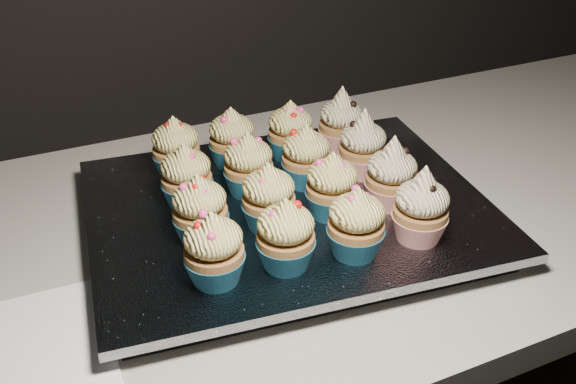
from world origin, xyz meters
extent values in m
cube|color=beige|center=(0.00, 1.70, 0.88)|extent=(2.44, 0.64, 0.04)
cube|color=white|center=(-0.08, 1.57, 0.90)|extent=(0.19, 0.19, 0.00)
cube|color=black|center=(0.25, 1.67, 0.91)|extent=(0.48, 0.39, 0.02)
cube|color=silver|center=(0.25, 1.67, 0.93)|extent=(0.52, 0.43, 0.01)
cone|color=#1A5B7B|center=(0.12, 1.57, 0.95)|extent=(0.06, 0.06, 0.03)
ellipsoid|color=#F8DE7D|center=(0.12, 1.57, 0.99)|extent=(0.06, 0.06, 0.04)
cone|color=#F8DE7D|center=(0.12, 1.57, 1.01)|extent=(0.03, 0.03, 0.02)
cone|color=#1A5B7B|center=(0.20, 1.56, 0.95)|extent=(0.06, 0.06, 0.03)
ellipsoid|color=#F8DE7D|center=(0.20, 1.56, 0.99)|extent=(0.06, 0.06, 0.04)
cone|color=#F8DE7D|center=(0.20, 1.56, 1.01)|extent=(0.03, 0.03, 0.02)
cone|color=#1A5B7B|center=(0.27, 1.55, 0.95)|extent=(0.06, 0.06, 0.03)
ellipsoid|color=#F8DE7D|center=(0.27, 1.55, 0.99)|extent=(0.06, 0.06, 0.04)
cone|color=#F8DE7D|center=(0.27, 1.55, 1.01)|extent=(0.03, 0.03, 0.02)
cone|color=red|center=(0.35, 1.54, 0.95)|extent=(0.06, 0.06, 0.03)
ellipsoid|color=beige|center=(0.35, 1.54, 0.99)|extent=(0.06, 0.06, 0.04)
cone|color=beige|center=(0.35, 1.54, 1.02)|extent=(0.03, 0.03, 0.03)
cone|color=#1A5B7B|center=(0.13, 1.64, 0.95)|extent=(0.06, 0.06, 0.03)
ellipsoid|color=#F8DE7D|center=(0.13, 1.64, 0.99)|extent=(0.06, 0.06, 0.04)
cone|color=#F8DE7D|center=(0.13, 1.64, 1.01)|extent=(0.03, 0.03, 0.02)
cone|color=#1A5B7B|center=(0.21, 1.63, 0.95)|extent=(0.06, 0.06, 0.03)
ellipsoid|color=#F8DE7D|center=(0.21, 1.63, 0.99)|extent=(0.06, 0.06, 0.04)
cone|color=#F8DE7D|center=(0.21, 1.63, 1.01)|extent=(0.03, 0.03, 0.02)
cone|color=#1A5B7B|center=(0.29, 1.63, 0.95)|extent=(0.06, 0.06, 0.03)
ellipsoid|color=#F8DE7D|center=(0.29, 1.63, 0.99)|extent=(0.06, 0.06, 0.04)
cone|color=#F8DE7D|center=(0.29, 1.63, 1.01)|extent=(0.03, 0.03, 0.02)
cone|color=red|center=(0.36, 1.62, 0.95)|extent=(0.06, 0.06, 0.03)
ellipsoid|color=beige|center=(0.36, 1.62, 0.99)|extent=(0.06, 0.06, 0.04)
cone|color=beige|center=(0.36, 1.62, 1.02)|extent=(0.03, 0.03, 0.03)
cone|color=#1A5B7B|center=(0.14, 1.72, 0.95)|extent=(0.06, 0.06, 0.03)
ellipsoid|color=#F8DE7D|center=(0.14, 1.72, 0.99)|extent=(0.06, 0.06, 0.04)
cone|color=#F8DE7D|center=(0.14, 1.72, 1.01)|extent=(0.03, 0.03, 0.02)
cone|color=#1A5B7B|center=(0.22, 1.71, 0.95)|extent=(0.06, 0.06, 0.03)
ellipsoid|color=#F8DE7D|center=(0.22, 1.71, 0.99)|extent=(0.06, 0.06, 0.04)
cone|color=#F8DE7D|center=(0.22, 1.71, 1.01)|extent=(0.03, 0.03, 0.02)
cone|color=#1A5B7B|center=(0.29, 1.70, 0.95)|extent=(0.06, 0.06, 0.03)
ellipsoid|color=#F8DE7D|center=(0.29, 1.70, 0.99)|extent=(0.06, 0.06, 0.04)
cone|color=#F8DE7D|center=(0.29, 1.70, 1.01)|extent=(0.03, 0.03, 0.02)
cone|color=red|center=(0.37, 1.70, 0.95)|extent=(0.06, 0.06, 0.03)
ellipsoid|color=beige|center=(0.37, 1.70, 0.99)|extent=(0.06, 0.06, 0.04)
cone|color=beige|center=(0.37, 1.70, 1.02)|extent=(0.03, 0.03, 0.03)
cone|color=#1A5B7B|center=(0.15, 1.80, 0.95)|extent=(0.06, 0.06, 0.03)
ellipsoid|color=#F8DE7D|center=(0.15, 1.80, 0.99)|extent=(0.06, 0.06, 0.04)
cone|color=#F8DE7D|center=(0.15, 1.80, 1.01)|extent=(0.03, 0.03, 0.02)
cone|color=#1A5B7B|center=(0.22, 1.79, 0.95)|extent=(0.06, 0.06, 0.03)
ellipsoid|color=#F8DE7D|center=(0.22, 1.79, 0.99)|extent=(0.06, 0.06, 0.04)
cone|color=#F8DE7D|center=(0.22, 1.79, 1.01)|extent=(0.03, 0.03, 0.02)
cone|color=#1A5B7B|center=(0.30, 1.78, 0.95)|extent=(0.06, 0.06, 0.03)
ellipsoid|color=#F8DE7D|center=(0.30, 1.78, 0.99)|extent=(0.06, 0.06, 0.04)
cone|color=#F8DE7D|center=(0.30, 1.78, 1.01)|extent=(0.03, 0.03, 0.02)
cone|color=red|center=(0.38, 1.77, 0.95)|extent=(0.06, 0.06, 0.03)
ellipsoid|color=beige|center=(0.38, 1.77, 0.99)|extent=(0.06, 0.06, 0.04)
cone|color=beige|center=(0.38, 1.77, 1.02)|extent=(0.03, 0.03, 0.03)
camera|label=1|loc=(-0.03, 1.06, 1.36)|focal=40.00mm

